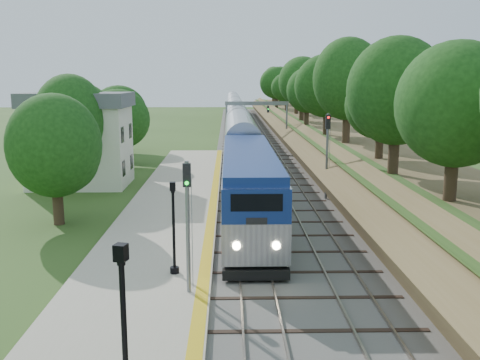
{
  "coord_description": "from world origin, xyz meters",
  "views": [
    {
      "loc": [
        -1.2,
        -15.99,
        9.17
      ],
      "look_at": [
        -0.5,
        17.47,
        2.8
      ],
      "focal_mm": 40.0,
      "sensor_mm": 36.0,
      "label": 1
    }
  ],
  "objects_px": {
    "station_building": "(80,139)",
    "signal_platform": "(188,213)",
    "lamppost_far": "(174,233)",
    "signal_gantry": "(256,112)",
    "train": "(236,123)",
    "lamppost_mid": "(125,343)",
    "signal_farside": "(327,147)"
  },
  "relations": [
    {
      "from": "station_building",
      "to": "signal_gantry",
      "type": "distance_m",
      "value": 29.94
    },
    {
      "from": "station_building",
      "to": "signal_farside",
      "type": "height_order",
      "value": "station_building"
    },
    {
      "from": "station_building",
      "to": "signal_platform",
      "type": "height_order",
      "value": "station_building"
    },
    {
      "from": "lamppost_far",
      "to": "signal_farside",
      "type": "xyz_separation_m",
      "value": [
        9.92,
        16.38,
        1.81
      ]
    },
    {
      "from": "lamppost_mid",
      "to": "signal_platform",
      "type": "bearing_deg",
      "value": 83.33
    },
    {
      "from": "station_building",
      "to": "lamppost_far",
      "type": "xyz_separation_m",
      "value": [
        10.28,
        -22.63,
        -1.81
      ]
    },
    {
      "from": "signal_farside",
      "to": "lamppost_far",
      "type": "bearing_deg",
      "value": -121.19
    },
    {
      "from": "lamppost_mid",
      "to": "station_building",
      "type": "bearing_deg",
      "value": 106.89
    },
    {
      "from": "lamppost_mid",
      "to": "lamppost_far",
      "type": "height_order",
      "value": "lamppost_mid"
    },
    {
      "from": "lamppost_far",
      "to": "signal_farside",
      "type": "distance_m",
      "value": 19.23
    },
    {
      "from": "signal_gantry",
      "to": "station_building",
      "type": "bearing_deg",
      "value": -123.38
    },
    {
      "from": "train",
      "to": "signal_platform",
      "type": "height_order",
      "value": "signal_platform"
    },
    {
      "from": "station_building",
      "to": "lamppost_far",
      "type": "bearing_deg",
      "value": -65.57
    },
    {
      "from": "station_building",
      "to": "signal_farside",
      "type": "bearing_deg",
      "value": -17.19
    },
    {
      "from": "lamppost_mid",
      "to": "train",
      "type": "bearing_deg",
      "value": 86.89
    },
    {
      "from": "signal_platform",
      "to": "station_building",
      "type": "bearing_deg",
      "value": 114.08
    },
    {
      "from": "signal_gantry",
      "to": "lamppost_far",
      "type": "xyz_separation_m",
      "value": [
        -6.19,
        -47.62,
        -2.54
      ]
    },
    {
      "from": "station_building",
      "to": "lamppost_mid",
      "type": "xyz_separation_m",
      "value": [
        10.11,
        -33.29,
        -1.58
      ]
    },
    {
      "from": "signal_platform",
      "to": "signal_farside",
      "type": "height_order",
      "value": "signal_farside"
    },
    {
      "from": "signal_gantry",
      "to": "signal_farside",
      "type": "relative_size",
      "value": 1.29
    },
    {
      "from": "train",
      "to": "signal_gantry",
      "type": "bearing_deg",
      "value": -79.46
    },
    {
      "from": "signal_gantry",
      "to": "lamppost_mid",
      "type": "relative_size",
      "value": 1.76
    },
    {
      "from": "train",
      "to": "lamppost_mid",
      "type": "distance_m",
      "value": 71.67
    },
    {
      "from": "signal_gantry",
      "to": "signal_platform",
      "type": "height_order",
      "value": "signal_gantry"
    },
    {
      "from": "signal_farside",
      "to": "lamppost_mid",
      "type": "bearing_deg",
      "value": -110.46
    },
    {
      "from": "signal_gantry",
      "to": "train",
      "type": "height_order",
      "value": "signal_gantry"
    },
    {
      "from": "lamppost_mid",
      "to": "lamppost_far",
      "type": "xyz_separation_m",
      "value": [
        0.17,
        10.66,
        -0.23
      ]
    },
    {
      "from": "train",
      "to": "signal_platform",
      "type": "xyz_separation_m",
      "value": [
        -2.9,
        -63.1,
        1.44
      ]
    },
    {
      "from": "signal_gantry",
      "to": "train",
      "type": "distance_m",
      "value": 13.73
    },
    {
      "from": "signal_gantry",
      "to": "signal_platform",
      "type": "distance_m",
      "value": 50.12
    },
    {
      "from": "station_building",
      "to": "signal_farside",
      "type": "distance_m",
      "value": 21.14
    },
    {
      "from": "lamppost_far",
      "to": "signal_platform",
      "type": "distance_m",
      "value": 2.79
    }
  ]
}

